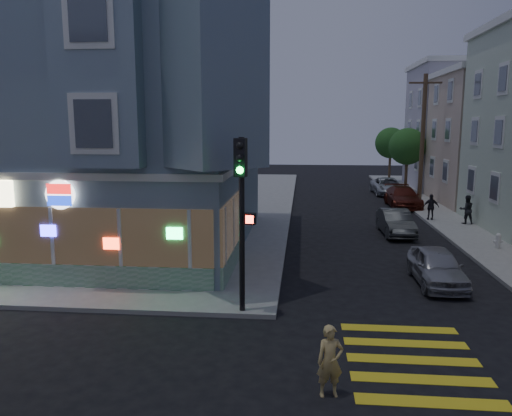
# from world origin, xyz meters

# --- Properties ---
(ground) EXTENTS (120.00, 120.00, 0.00)m
(ground) POSITION_xyz_m (0.00, 0.00, 0.00)
(ground) COLOR black
(ground) RESTS_ON ground
(sidewalk_nw) EXTENTS (33.00, 42.00, 0.15)m
(sidewalk_nw) POSITION_xyz_m (-13.50, 23.00, 0.07)
(sidewalk_nw) COLOR gray
(sidewalk_nw) RESTS_ON ground
(corner_building) EXTENTS (14.60, 14.60, 11.40)m
(corner_building) POSITION_xyz_m (-6.00, 10.98, 5.82)
(corner_building) COLOR slate
(corner_building) RESTS_ON sidewalk_nw
(row_house_d) EXTENTS (12.00, 8.60, 10.50)m
(row_house_d) POSITION_xyz_m (19.50, 34.00, 5.40)
(row_house_d) COLOR #B2ABBC
(row_house_d) RESTS_ON sidewalk_ne
(utility_pole) EXTENTS (2.20, 0.30, 9.00)m
(utility_pole) POSITION_xyz_m (12.00, 24.00, 4.80)
(utility_pole) COLOR #4C3826
(utility_pole) RESTS_ON sidewalk_ne
(street_tree_near) EXTENTS (3.00, 3.00, 5.30)m
(street_tree_near) POSITION_xyz_m (12.20, 30.00, 3.94)
(street_tree_near) COLOR #4C3826
(street_tree_near) RESTS_ON sidewalk_ne
(street_tree_far) EXTENTS (3.00, 3.00, 5.30)m
(street_tree_far) POSITION_xyz_m (12.20, 38.00, 3.94)
(street_tree_far) COLOR #4C3826
(street_tree_far) RESTS_ON sidewalk_ne
(running_child) EXTENTS (0.63, 0.48, 1.57)m
(running_child) POSITION_xyz_m (4.37, -2.07, 0.78)
(running_child) COLOR tan
(running_child) RESTS_ON ground
(pedestrian_a) EXTENTS (0.84, 0.68, 1.63)m
(pedestrian_a) POSITION_xyz_m (13.00, 16.80, 0.97)
(pedestrian_a) COLOR black
(pedestrian_a) RESTS_ON sidewalk_ne
(pedestrian_b) EXTENTS (0.91, 0.41, 1.53)m
(pedestrian_b) POSITION_xyz_m (11.30, 17.84, 0.91)
(pedestrian_b) COLOR black
(pedestrian_b) RESTS_ON sidewalk_ne
(parked_car_a) EXTENTS (1.59, 3.91, 1.33)m
(parked_car_a) POSITION_xyz_m (8.60, 5.90, 0.66)
(parked_car_a) COLOR #97989E
(parked_car_a) RESTS_ON ground
(parked_car_b) EXTENTS (1.53, 4.07, 1.33)m
(parked_car_b) POSITION_xyz_m (8.60, 14.13, 0.66)
(parked_car_b) COLOR #333637
(parked_car_b) RESTS_ON ground
(parked_car_c) EXTENTS (2.09, 4.97, 1.43)m
(parked_car_c) POSITION_xyz_m (10.70, 23.24, 0.72)
(parked_car_c) COLOR #511B12
(parked_car_c) RESTS_ON ground
(parked_car_d) EXTENTS (2.43, 5.01, 1.37)m
(parked_car_d) POSITION_xyz_m (10.70, 29.67, 0.69)
(parked_car_d) COLOR #AFB5BA
(parked_car_d) RESTS_ON ground
(traffic_signal) EXTENTS (0.63, 0.59, 5.23)m
(traffic_signal) POSITION_xyz_m (1.98, 2.17, 3.68)
(traffic_signal) COLOR black
(traffic_signal) RESTS_ON sidewalk_nw
(fire_hydrant) EXTENTS (0.41, 0.24, 0.71)m
(fire_hydrant) POSITION_xyz_m (12.63, 11.03, 0.52)
(fire_hydrant) COLOR silver
(fire_hydrant) RESTS_ON sidewalk_ne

